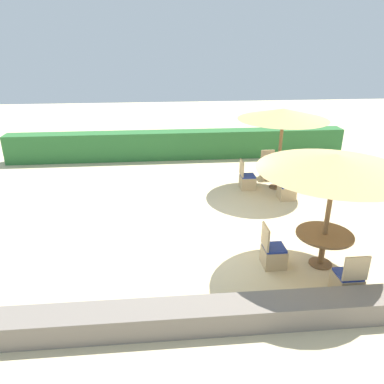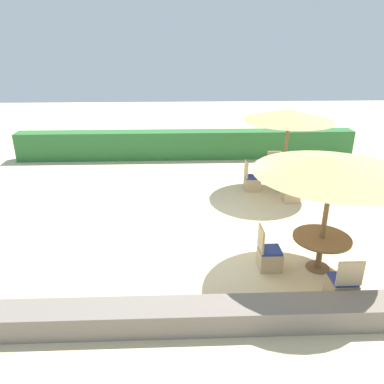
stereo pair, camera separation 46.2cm
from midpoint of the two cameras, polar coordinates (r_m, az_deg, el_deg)
ground_plane at (r=9.09m, az=-1.11°, el=-6.71°), size 40.00×40.00×0.00m
hedge_row at (r=14.74m, az=-2.97°, el=7.19°), size 13.00×0.70×1.08m
stone_border at (r=6.47m, az=1.01°, el=-18.31°), size 10.00×0.56×0.43m
parasol_front_right at (r=7.50m, az=19.44°, el=4.21°), size 2.98×2.98×2.42m
round_table_front_right at (r=8.14m, az=17.93°, el=-6.95°), size 1.16×1.16×0.73m
patio_chair_front_right_south at (r=7.57m, az=20.94°, el=-12.75°), size 0.46×0.46×0.93m
patio_chair_front_right_west at (r=8.02m, az=10.61°, el=-9.34°), size 0.46×0.46×0.93m
parasol_back_right at (r=11.53m, az=12.62°, el=11.47°), size 2.69×2.69×2.50m
round_table_back_right at (r=11.99m, az=11.89°, el=3.00°), size 0.90×0.90×0.71m
patio_chair_back_right_east at (r=12.41m, az=16.05°, el=1.97°), size 0.46×0.46×0.93m
patio_chair_back_right_south at (r=11.28m, az=13.14°, el=0.19°), size 0.46×0.46×0.93m
patio_chair_back_right_west at (r=11.85m, az=7.28°, el=1.72°), size 0.46×0.46×0.93m
patio_chair_back_right_north at (r=12.86m, az=10.52°, el=3.21°), size 0.46×0.46×0.93m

